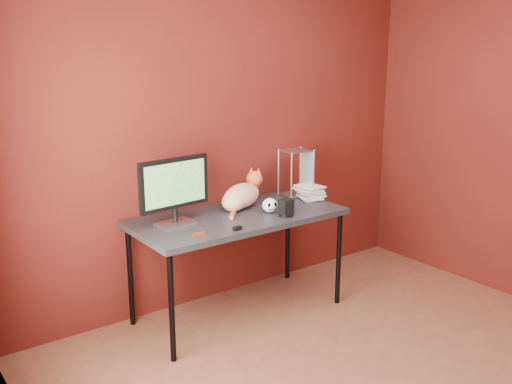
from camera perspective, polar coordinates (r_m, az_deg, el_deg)
room at (r=2.96m, az=15.89°, el=5.08°), size 3.52×3.52×2.61m
desk at (r=4.01m, az=-1.78°, el=-2.97°), size 1.50×0.70×0.75m
monitor at (r=3.74m, az=-8.17°, el=0.40°), size 0.52×0.19×0.45m
cat at (r=4.15m, az=-1.41°, el=-0.35°), size 0.48×0.39×0.26m
skull_mug at (r=4.03m, az=1.41°, el=-1.33°), size 0.11×0.11×0.10m
speaker at (r=3.95m, az=3.02°, el=-1.63°), size 0.11×0.11×0.12m
book_stack at (r=4.31m, az=4.58°, el=6.19°), size 0.23×0.26×1.07m
wire_rack at (r=4.48m, az=4.02°, el=1.95°), size 0.23×0.19×0.37m
pocket_knife at (r=3.58m, az=-5.74°, el=-4.21°), size 0.09×0.03×0.02m
black_gadget at (r=3.66m, az=-1.89°, el=-3.64°), size 0.06×0.03×0.03m
washer at (r=3.98m, az=2.48°, el=-2.30°), size 0.04×0.04×0.00m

